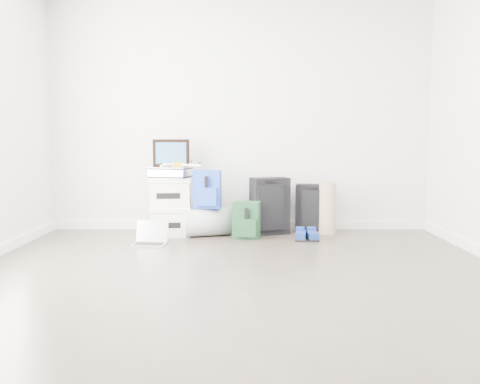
{
  "coord_description": "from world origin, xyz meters",
  "views": [
    {
      "loc": [
        0.03,
        -3.57,
        1.09
      ],
      "look_at": [
        0.01,
        1.9,
        0.51
      ],
      "focal_mm": 38.0,
      "sensor_mm": 36.0,
      "label": 1
    }
  ],
  "objects_px": {
    "laptop": "(151,239)",
    "boxes_stack": "(171,206)",
    "large_suitcase": "(270,206)",
    "briefcase": "(170,172)",
    "duffel_bag": "(208,222)",
    "carry_on": "(312,208)"
  },
  "relations": [
    {
      "from": "boxes_stack",
      "to": "large_suitcase",
      "type": "distance_m",
      "value": 1.13
    },
    {
      "from": "briefcase",
      "to": "carry_on",
      "type": "height_order",
      "value": "briefcase"
    },
    {
      "from": "boxes_stack",
      "to": "carry_on",
      "type": "distance_m",
      "value": 1.63
    },
    {
      "from": "boxes_stack",
      "to": "duffel_bag",
      "type": "distance_m",
      "value": 0.45
    },
    {
      "from": "large_suitcase",
      "to": "boxes_stack",
      "type": "bearing_deg",
      "value": 165.73
    },
    {
      "from": "carry_on",
      "to": "laptop",
      "type": "bearing_deg",
      "value": -145.28
    },
    {
      "from": "boxes_stack",
      "to": "briefcase",
      "type": "xyz_separation_m",
      "value": [
        0.0,
        0.0,
        0.38
      ]
    },
    {
      "from": "boxes_stack",
      "to": "briefcase",
      "type": "distance_m",
      "value": 0.38
    },
    {
      "from": "boxes_stack",
      "to": "large_suitcase",
      "type": "relative_size",
      "value": 1.01
    },
    {
      "from": "large_suitcase",
      "to": "laptop",
      "type": "distance_m",
      "value": 1.42
    },
    {
      "from": "briefcase",
      "to": "duffel_bag",
      "type": "xyz_separation_m",
      "value": [
        0.42,
        -0.04,
        -0.55
      ]
    },
    {
      "from": "duffel_bag",
      "to": "carry_on",
      "type": "distance_m",
      "value": 1.23
    },
    {
      "from": "large_suitcase",
      "to": "carry_on",
      "type": "distance_m",
      "value": 0.51
    },
    {
      "from": "briefcase",
      "to": "boxes_stack",
      "type": "bearing_deg",
      "value": -76.24
    },
    {
      "from": "duffel_bag",
      "to": "carry_on",
      "type": "relative_size",
      "value": 0.93
    },
    {
      "from": "briefcase",
      "to": "duffel_bag",
      "type": "distance_m",
      "value": 0.69
    },
    {
      "from": "laptop",
      "to": "boxes_stack",
      "type": "bearing_deg",
      "value": 81.14
    },
    {
      "from": "duffel_bag",
      "to": "large_suitcase",
      "type": "relative_size",
      "value": 0.8
    },
    {
      "from": "boxes_stack",
      "to": "carry_on",
      "type": "xyz_separation_m",
      "value": [
        1.62,
        0.21,
        -0.05
      ]
    },
    {
      "from": "carry_on",
      "to": "large_suitcase",
      "type": "bearing_deg",
      "value": -153.56
    },
    {
      "from": "large_suitcase",
      "to": "briefcase",
      "type": "bearing_deg",
      "value": 165.73
    },
    {
      "from": "large_suitcase",
      "to": "laptop",
      "type": "xyz_separation_m",
      "value": [
        -1.26,
        -0.6,
        -0.27
      ]
    }
  ]
}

